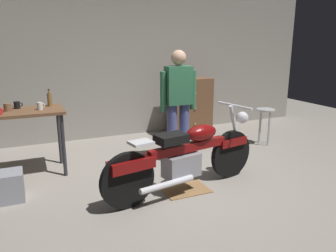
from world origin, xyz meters
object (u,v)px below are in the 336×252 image
(bottle, at_px, (50,99))
(mug_white_ceramic, at_px, (40,106))
(shop_stool, at_px, (265,117))
(wooden_dresser, at_px, (190,107))
(storage_bin, at_px, (3,187))
(mug_black_matte, at_px, (17,105))
(mug_brown_stoneware, at_px, (7,107))
(motorcycle, at_px, (186,156))
(person_standing, at_px, (178,101))

(bottle, bearing_deg, mug_white_ceramic, -124.49)
(shop_stool, xyz_separation_m, mug_white_ceramic, (-3.67, 0.14, 0.45))
(wooden_dresser, height_order, storage_bin, wooden_dresser)
(wooden_dresser, xyz_separation_m, mug_black_matte, (-3.05, -0.81, 0.40))
(storage_bin, distance_m, mug_brown_stoneware, 1.11)
(motorcycle, distance_m, mug_black_matte, 2.40)
(shop_stool, bearing_deg, person_standing, -175.63)
(wooden_dresser, bearing_deg, mug_white_ceramic, -160.04)
(shop_stool, xyz_separation_m, bottle, (-3.53, 0.34, 0.50))
(wooden_dresser, relative_size, storage_bin, 2.50)
(person_standing, xyz_separation_m, mug_black_matte, (-2.19, 0.47, 0.02))
(person_standing, xyz_separation_m, mug_brown_stoneware, (-2.31, 0.34, 0.03))
(person_standing, distance_m, wooden_dresser, 1.58)
(shop_stool, xyz_separation_m, storage_bin, (-4.17, -0.57, -0.33))
(mug_white_ceramic, bearing_deg, shop_stool, -2.18)
(motorcycle, xyz_separation_m, person_standing, (0.37, 1.01, 0.48))
(person_standing, xyz_separation_m, wooden_dresser, (0.85, 1.28, -0.38))
(motorcycle, xyz_separation_m, bottle, (-1.40, 1.49, 0.55))
(person_standing, distance_m, bottle, 1.84)
(person_standing, bearing_deg, bottle, -13.27)
(mug_white_ceramic, bearing_deg, wooden_dresser, 19.96)
(person_standing, bearing_deg, shop_stool, -173.80)
(storage_bin, height_order, mug_white_ceramic, mug_white_ceramic)
(motorcycle, distance_m, shop_stool, 2.42)
(storage_bin, relative_size, mug_black_matte, 3.89)
(wooden_dresser, xyz_separation_m, mug_brown_stoneware, (-3.16, -0.94, 0.40))
(motorcycle, height_order, mug_black_matte, mug_black_matte)
(mug_brown_stoneware, xyz_separation_m, bottle, (0.54, 0.14, 0.05))
(shop_stool, bearing_deg, storage_bin, -172.22)
(bottle, bearing_deg, motorcycle, -46.75)
(motorcycle, xyz_separation_m, wooden_dresser, (1.22, 2.29, 0.10))
(wooden_dresser, distance_m, storage_bin, 3.71)
(person_standing, distance_m, storage_bin, 2.57)
(mug_white_ceramic, distance_m, bottle, 0.25)
(shop_stool, height_order, bottle, bottle)
(person_standing, xyz_separation_m, storage_bin, (-2.41, -0.44, -0.76))
(mug_white_ceramic, xyz_separation_m, bottle, (0.14, 0.20, 0.05))
(storage_bin, distance_m, bottle, 1.39)
(bottle, bearing_deg, shop_stool, -5.56)
(mug_brown_stoneware, relative_size, mug_black_matte, 1.07)
(shop_stool, bearing_deg, wooden_dresser, 128.37)
(mug_black_matte, height_order, mug_white_ceramic, mug_white_ceramic)
(mug_brown_stoneware, distance_m, mug_black_matte, 0.17)
(bottle, bearing_deg, wooden_dresser, 16.95)
(mug_black_matte, height_order, bottle, bottle)
(wooden_dresser, relative_size, mug_brown_stoneware, 9.08)
(shop_stool, distance_m, mug_brown_stoneware, 4.10)
(shop_stool, height_order, mug_white_ceramic, mug_white_ceramic)
(mug_black_matte, bearing_deg, person_standing, -12.09)
(mug_black_matte, bearing_deg, mug_white_ceramic, -34.84)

